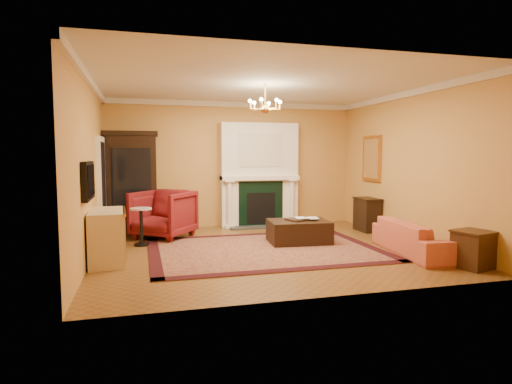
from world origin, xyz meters
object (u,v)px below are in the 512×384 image
object	(u,v)px
end_table	(473,250)
console_table	(367,215)
pedestal_table	(141,224)
china_cabinet	(132,184)
coral_sofa	(417,232)
wingback_armchair	(163,212)
commode	(107,236)
leather_ottoman	(299,231)

from	to	relation	value
end_table	console_table	bearing A→B (deg)	88.96
pedestal_table	china_cabinet	bearing A→B (deg)	96.88
china_cabinet	coral_sofa	world-z (taller)	china_cabinet
wingback_armchair	end_table	size ratio (longest dim) A/B	1.98
coral_sofa	console_table	distance (m)	2.29
wingback_armchair	pedestal_table	xyz separation A→B (m)	(-0.45, -0.70, -0.13)
commode	console_table	size ratio (longest dim) A/B	1.56
leather_ottoman	china_cabinet	bearing A→B (deg)	151.38
pedestal_table	end_table	distance (m)	5.77
commode	console_table	bearing A→B (deg)	12.16
wingback_armchair	leather_ottoman	world-z (taller)	wingback_armchair
china_cabinet	leather_ottoman	bearing A→B (deg)	-31.10
wingback_armchair	console_table	size ratio (longest dim) A/B	1.50
end_table	wingback_armchair	bearing A→B (deg)	140.36
wingback_armchair	coral_sofa	world-z (taller)	wingback_armchair
wingback_armchair	leather_ottoman	bearing A→B (deg)	10.77
end_table	leather_ottoman	bearing A→B (deg)	128.01
wingback_armchair	pedestal_table	size ratio (longest dim) A/B	1.51
pedestal_table	commode	world-z (taller)	commode
china_cabinet	end_table	world-z (taller)	china_cabinet
commode	end_table	xyz separation A→B (m)	(5.45, -1.83, -0.15)
commode	leather_ottoman	bearing A→B (deg)	7.15
coral_sofa	console_table	bearing A→B (deg)	-1.05
wingback_armchair	commode	world-z (taller)	wingback_armchair
wingback_armchair	commode	distance (m)	2.12
pedestal_table	leather_ottoman	size ratio (longest dim) A/B	0.63
leather_ottoman	end_table	bearing A→B (deg)	-46.95
coral_sofa	leather_ottoman	size ratio (longest dim) A/B	1.72
wingback_armchair	console_table	bearing A→B (deg)	31.89
china_cabinet	end_table	xyz separation A→B (m)	(5.11, -4.58, -0.80)
china_cabinet	leather_ottoman	distance (m)	3.92
coral_sofa	end_table	xyz separation A→B (m)	(0.26, -1.04, -0.11)
china_cabinet	coral_sofa	xyz separation A→B (m)	(4.85, -3.54, -0.69)
china_cabinet	leather_ottoman	xyz separation A→B (m)	(3.19, -2.12, -0.85)
china_cabinet	console_table	distance (m)	5.37
end_table	console_table	xyz separation A→B (m)	(0.06, 3.31, 0.09)
pedestal_table	leather_ottoman	xyz separation A→B (m)	(3.00, -0.55, -0.19)
pedestal_table	wingback_armchair	bearing A→B (deg)	57.24
coral_sofa	end_table	distance (m)	1.08
china_cabinet	console_table	world-z (taller)	china_cabinet
china_cabinet	pedestal_table	bearing A→B (deg)	-80.56
coral_sofa	console_table	world-z (taller)	coral_sofa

